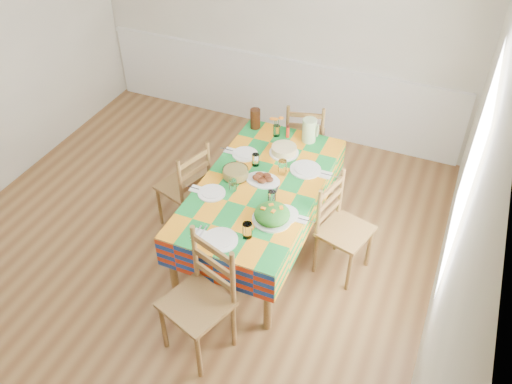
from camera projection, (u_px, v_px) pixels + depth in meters
room at (164, 137)px, 4.22m from camera, size 4.58×5.08×2.78m
wainscot at (277, 90)px, 6.53m from camera, size 4.41×0.06×0.92m
window_right at (470, 169)px, 3.67m from camera, size 0.00×1.40×1.40m
dining_table at (260, 191)px, 4.80m from camera, size 1.02×1.90×0.74m
setting_near_head at (229, 236)px, 4.21m from camera, size 0.46×0.30×0.14m
setting_left_near at (219, 190)px, 4.64m from camera, size 0.44×0.26×0.12m
setting_left_far at (248, 156)px, 5.03m from camera, size 0.44×0.26×0.12m
setting_right_near at (280, 208)px, 4.47m from camera, size 0.45×0.26×0.12m
setting_right_far at (298, 169)px, 4.87m from camera, size 0.53×0.31×0.14m
meat_platter at (263, 179)px, 4.77m from camera, size 0.31×0.23×0.06m
salad_platter at (272, 215)px, 4.36m from camera, size 0.33×0.33×0.14m
pasta_bowl at (236, 173)px, 4.80m from camera, size 0.23×0.23×0.08m
cake at (284, 150)px, 5.08m from camera, size 0.28×0.28×0.08m
serving_utensils at (272, 194)px, 4.64m from camera, size 0.13×0.29×0.01m
flower_vase at (276, 128)px, 5.27m from camera, size 0.14×0.11×0.22m
hot_sauce at (288, 131)px, 5.27m from camera, size 0.03×0.03×0.14m
green_pitcher at (309, 130)px, 5.19m from camera, size 0.14×0.14×0.24m
tea_pitcher at (255, 119)px, 5.38m from camera, size 0.10×0.10×0.21m
name_card at (213, 251)px, 4.12m from camera, size 0.07×0.02×0.02m
chair_near at (201, 300)px, 4.05m from camera, size 0.58×0.57×1.04m
chair_far at (304, 140)px, 5.77m from camera, size 0.50×0.48×0.93m
chair_left at (186, 187)px, 5.14m from camera, size 0.51×0.52×0.95m
chair_right at (341, 229)px, 4.70m from camera, size 0.49×0.51×0.95m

